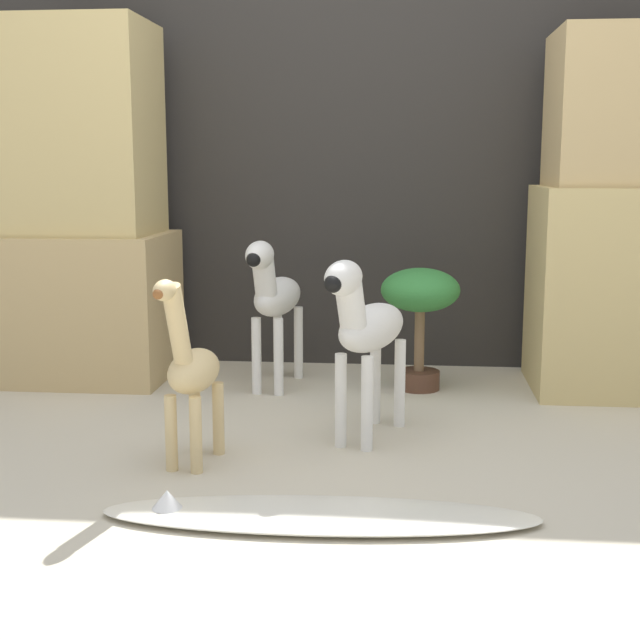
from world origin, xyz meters
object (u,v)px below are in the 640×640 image
zebra_right (366,327)px  surfboard (315,514)px  zebra_left (274,295)px  potted_palm_front (420,301)px  giraffe_figurine (191,372)px

zebra_right → surfboard: 0.81m
zebra_right → surfboard: (-0.10, -0.71, -0.38)m
zebra_left → potted_palm_front: bearing=4.5°
giraffe_figurine → surfboard: size_ratio=0.51×
giraffe_figurine → potted_palm_front: size_ratio=1.19×
zebra_left → zebra_right: bearing=-58.5°
giraffe_figurine → potted_palm_front: giraffe_figurine is taller
zebra_left → potted_palm_front: (0.60, 0.05, -0.02)m
zebra_right → giraffe_figurine: bearing=-150.1°
surfboard → giraffe_figurine: bearing=136.4°
giraffe_figurine → potted_palm_front: 1.24m
zebra_left → potted_palm_front: 0.60m
giraffe_figurine → surfboard: (0.43, -0.40, -0.28)m
giraffe_figurine → surfboard: 0.65m
zebra_right → potted_palm_front: zebra_right is taller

